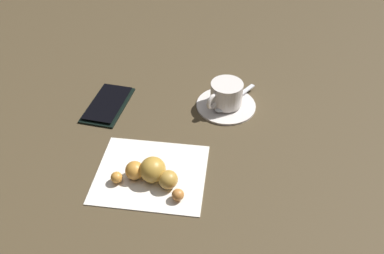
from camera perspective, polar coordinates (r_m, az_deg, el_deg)
ground_plane at (r=0.75m, az=1.24°, el=-2.08°), size 1.80×1.80×0.00m
saucer at (r=0.83m, az=5.08°, el=3.35°), size 0.13×0.13×0.01m
espresso_cup at (r=0.81m, az=5.08°, el=4.95°), size 0.09×0.07×0.05m
teaspoon at (r=0.83m, az=5.58°, el=3.67°), size 0.12×0.07×0.01m
sugar_packet at (r=0.85m, az=4.88°, el=5.02°), size 0.05×0.06×0.01m
napkin at (r=0.70m, az=-6.12°, el=-6.87°), size 0.20×0.22×0.00m
croissant at (r=0.67m, az=-6.04°, el=-6.84°), size 0.07×0.14×0.04m
cell_phone at (r=0.85m, az=-12.42°, el=3.36°), size 0.14×0.09×0.01m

